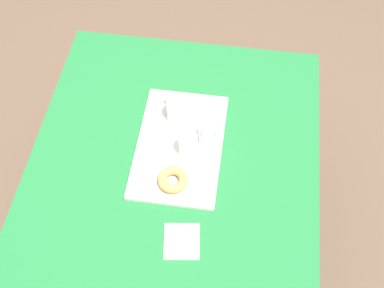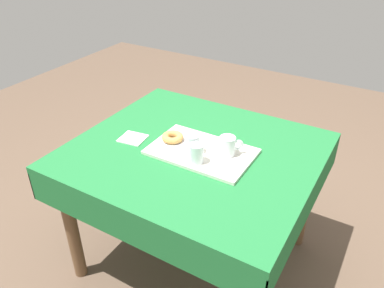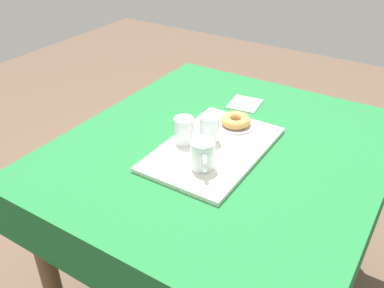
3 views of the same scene
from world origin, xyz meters
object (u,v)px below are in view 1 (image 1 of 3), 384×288
Objects in this scene: donut_plate_left at (173,183)px; water_glass_near at (188,145)px; tea_mug_left at (177,110)px; sugar_donut_left at (173,180)px; paper_napkin at (182,241)px; water_glass_far at (208,135)px; serving_tray at (180,146)px; dining_table at (175,171)px.

water_glass_near is at bearing 166.34° from donut_plate_left.
tea_mug_left is 0.28m from donut_plate_left.
donut_plate_left is at bearing -13.66° from water_glass_near.
water_glass_near is 0.13m from sugar_donut_left.
paper_napkin is (0.20, 0.06, -0.04)m from sugar_donut_left.
sugar_donut_left is 0.85× the size of paper_napkin.
water_glass_far reaches higher than paper_napkin.
serving_tray is at bearing -170.14° from paper_napkin.
water_glass_far is 0.21m from donut_plate_left.
donut_plate_left is at bearing -163.16° from paper_napkin.
dining_table is 11.30× the size of tea_mug_left.
water_glass_far is at bearing 153.12° from donut_plate_left.
paper_napkin is (0.35, 0.06, -0.00)m from serving_tray.
water_glass_far is at bearing 54.04° from tea_mug_left.
paper_napkin is (0.20, 0.06, -0.02)m from donut_plate_left.
dining_table is at bearing -166.61° from paper_napkin.
paper_napkin is at bearing 16.84° from donut_plate_left.
water_glass_far reaches higher than sugar_donut_left.
paper_napkin is (0.31, 0.07, 0.10)m from dining_table.
paper_napkin is at bearing 16.84° from sugar_donut_left.
tea_mug_left reaches higher than sugar_donut_left.
dining_table is 0.11m from serving_tray.
tea_mug_left is 0.97× the size of sugar_donut_left.
water_glass_near reaches higher than donut_plate_left.
water_glass_far reaches higher than dining_table.
sugar_donut_left is (0.16, 0.00, 0.03)m from serving_tray.
serving_tray reaches higher than paper_napkin.
tea_mug_left is (-0.12, -0.03, 0.05)m from serving_tray.
dining_table is at bearing -172.83° from donut_plate_left.
dining_table is 2.39× the size of serving_tray.
serving_tray is at bearing -73.86° from water_glass_far.
paper_napkin is at bearing 13.39° from dining_table.
tea_mug_left is at bearing -174.20° from dining_table.
serving_tray is (-0.04, 0.01, 0.10)m from dining_table.
sugar_donut_left is 0.21m from paper_napkin.
sugar_donut_left reaches higher than serving_tray.
dining_table is 0.16m from water_glass_near.
paper_napkin reaches higher than dining_table.
tea_mug_left and water_glass_far have the same top height.
water_glass_far is 0.69× the size of donut_plate_left.
tea_mug_left reaches higher than donut_plate_left.
tea_mug_left is at bearing -166.36° from serving_tray.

